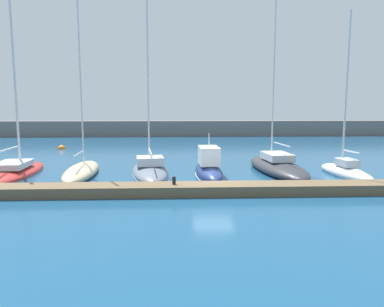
# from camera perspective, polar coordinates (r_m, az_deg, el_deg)

# --- Properties ---
(ground_plane) EXTENTS (120.00, 120.00, 0.00)m
(ground_plane) POSITION_cam_1_polar(r_m,az_deg,el_deg) (21.97, 3.51, -5.28)
(ground_plane) COLOR navy
(dock_pier) EXTENTS (45.30, 1.71, 0.58)m
(dock_pier) POSITION_cam_1_polar(r_m,az_deg,el_deg) (19.96, 4.12, -5.75)
(dock_pier) COLOR brown
(dock_pier) RESTS_ON ground_plane
(breakwater_seawall) EXTENTS (108.00, 2.46, 2.56)m
(breakwater_seawall) POSITION_cam_1_polar(r_m,az_deg,el_deg) (59.44, -0.34, 4.11)
(breakwater_seawall) COLOR slate
(breakwater_seawall) RESTS_ON ground_plane
(sailboat_red_second) EXTENTS (3.46, 9.33, 15.14)m
(sailboat_red_second) POSITION_cam_1_polar(r_m,az_deg,el_deg) (28.50, -26.81, -2.52)
(sailboat_red_second) COLOR #B72D28
(sailboat_red_second) RESTS_ON ground_plane
(sailboat_sand_third) EXTENTS (2.54, 8.03, 15.13)m
(sailboat_sand_third) POSITION_cam_1_polar(r_m,az_deg,el_deg) (26.37, -17.49, -2.63)
(sailboat_sand_third) COLOR beige
(sailboat_sand_third) RESTS_ON ground_plane
(sailboat_slate_fourth) EXTENTS (3.59, 8.71, 14.40)m
(sailboat_slate_fourth) POSITION_cam_1_polar(r_m,az_deg,el_deg) (26.15, -6.83, -2.66)
(sailboat_slate_fourth) COLOR slate
(sailboat_slate_fourth) RESTS_ON ground_plane
(motorboat_navy_fifth) EXTENTS (2.05, 6.60, 3.38)m
(motorboat_navy_fifth) POSITION_cam_1_polar(r_m,az_deg,el_deg) (24.98, 2.72, -2.46)
(motorboat_navy_fifth) COLOR navy
(motorboat_navy_fifth) RESTS_ON ground_plane
(sailboat_charcoal_sixth) EXTENTS (3.64, 9.93, 19.57)m
(sailboat_charcoal_sixth) POSITION_cam_1_polar(r_m,az_deg,el_deg) (27.45, 13.61, -1.95)
(sailboat_charcoal_sixth) COLOR #2D2D33
(sailboat_charcoal_sixth) RESTS_ON ground_plane
(sailboat_white_seventh) EXTENTS (2.14, 6.19, 11.77)m
(sailboat_white_seventh) POSITION_cam_1_polar(r_m,az_deg,el_deg) (27.18, 23.65, -2.54)
(sailboat_white_seventh) COLOR white
(sailboat_white_seventh) RESTS_ON ground_plane
(mooring_buoy_orange) EXTENTS (0.89, 0.89, 0.89)m
(mooring_buoy_orange) POSITION_cam_1_polar(r_m,az_deg,el_deg) (43.82, -20.43, 0.70)
(mooring_buoy_orange) COLOR orange
(mooring_buoy_orange) RESTS_ON ground_plane
(dock_bollard) EXTENTS (0.20, 0.20, 0.44)m
(dock_bollard) POSITION_cam_1_polar(r_m,az_deg,el_deg) (19.71, -2.94, -4.39)
(dock_bollard) COLOR black
(dock_bollard) RESTS_ON dock_pier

